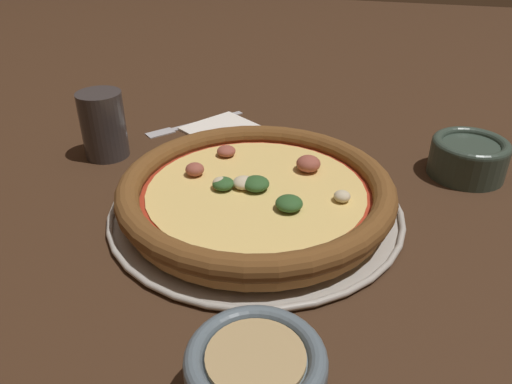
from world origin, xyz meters
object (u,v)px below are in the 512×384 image
at_px(bowl_far, 468,156).
at_px(pizza_tray, 256,209).
at_px(pizza, 256,191).
at_px(napkin, 224,129).
at_px(fork, 190,125).
at_px(drinking_cup, 103,125).
at_px(bowl_near, 256,378).

bearing_deg(bowl_far, pizza_tray, -146.34).
xyz_separation_m(pizza, bowl_far, (0.25, 0.17, -0.00)).
bearing_deg(pizza_tray, napkin, 117.19).
height_order(pizza, napkin, pizza).
bearing_deg(napkin, fork, 174.07).
xyz_separation_m(pizza_tray, drinking_cup, (-0.25, 0.09, 0.04)).
bearing_deg(napkin, bowl_far, -8.31).
relative_size(pizza_tray, bowl_far, 3.47).
height_order(pizza, bowl_far, same).
bearing_deg(pizza, pizza_tray, -95.33).
bearing_deg(napkin, pizza_tray, -62.81).
bearing_deg(pizza_tray, pizza, 84.67).
bearing_deg(drinking_cup, napkin, 42.85).
height_order(pizza_tray, napkin, pizza_tray).
bearing_deg(pizza_tray, bowl_near, -74.84).
height_order(pizza, bowl_near, bowl_near).
relative_size(drinking_cup, napkin, 0.63).
height_order(pizza_tray, bowl_near, bowl_near).
bearing_deg(napkin, pizza, -62.78).
relative_size(bowl_far, napkin, 0.67).
height_order(bowl_far, drinking_cup, drinking_cup).
distance_m(pizza, drinking_cup, 0.27).
xyz_separation_m(bowl_near, napkin, (-0.19, 0.48, -0.03)).
height_order(pizza, drinking_cup, drinking_cup).
distance_m(pizza, fork, 0.29).
relative_size(bowl_far, drinking_cup, 1.06).
xyz_separation_m(pizza_tray, bowl_far, (0.25, 0.17, 0.02)).
relative_size(pizza_tray, bowl_near, 3.46).
bearing_deg(pizza_tray, fork, 127.62).
bearing_deg(drinking_cup, bowl_near, -47.49).
bearing_deg(bowl_far, drinking_cup, -171.53).
distance_m(bowl_far, napkin, 0.37).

